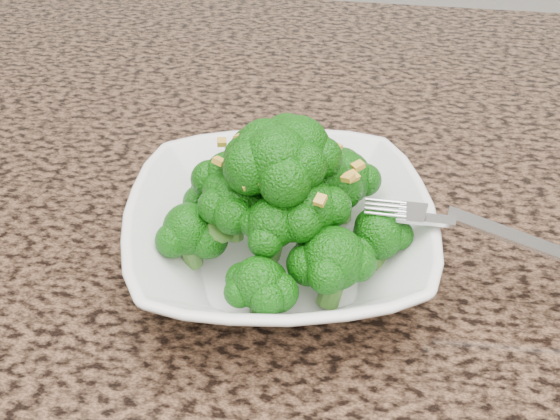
# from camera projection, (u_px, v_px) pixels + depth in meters

# --- Properties ---
(granite_counter) EXTENTS (1.64, 1.04, 0.03)m
(granite_counter) POSITION_uv_depth(u_px,v_px,m) (325.00, 278.00, 0.52)
(granite_counter) COLOR brown
(granite_counter) RESTS_ON cabinet
(bowl) EXTENTS (0.25, 0.25, 0.05)m
(bowl) POSITION_uv_depth(u_px,v_px,m) (280.00, 236.00, 0.50)
(bowl) COLOR white
(bowl) RESTS_ON granite_counter
(broccoli_pile) EXTENTS (0.19, 0.19, 0.08)m
(broccoli_pile) POSITION_uv_depth(u_px,v_px,m) (280.00, 160.00, 0.46)
(broccoli_pile) COLOR #12610B
(broccoli_pile) RESTS_ON bowl
(garlic_topping) EXTENTS (0.11, 0.11, 0.01)m
(garlic_topping) POSITION_uv_depth(u_px,v_px,m) (280.00, 104.00, 0.43)
(garlic_topping) COLOR gold
(garlic_topping) RESTS_ON broccoli_pile
(fork) EXTENTS (0.18, 0.06, 0.01)m
(fork) POSITION_uv_depth(u_px,v_px,m) (445.00, 221.00, 0.46)
(fork) COLOR silver
(fork) RESTS_ON bowl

